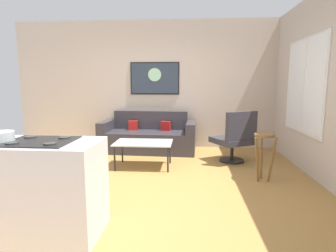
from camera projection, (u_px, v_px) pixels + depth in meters
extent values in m
cube|color=#A3763C|center=(139.00, 184.00, 4.01)|extent=(6.40, 6.40, 0.04)
cube|color=beige|center=(157.00, 85.00, 6.19)|extent=(6.40, 0.05, 2.80)
cube|color=beige|center=(325.00, 85.00, 3.90)|extent=(0.05, 6.40, 2.80)
cube|color=#312E34|center=(148.00, 141.00, 5.85)|extent=(1.66, 0.89, 0.43)
cube|color=#312E34|center=(151.00, 120.00, 6.11)|extent=(1.63, 0.23, 0.40)
cube|color=#312E34|center=(107.00, 136.00, 5.95)|extent=(0.22, 0.83, 0.64)
cube|color=#312E34|center=(191.00, 137.00, 5.73)|extent=(0.22, 0.83, 0.64)
cube|color=#A11916|center=(133.00, 125.00, 5.99)|extent=(0.21, 0.13, 0.20)
cube|color=#A11916|center=(166.00, 126.00, 5.91)|extent=(0.22, 0.14, 0.20)
cube|color=silver|center=(144.00, 143.00, 4.71)|extent=(0.97, 0.62, 0.02)
cylinder|color=#232326|center=(115.00, 159.00, 4.52)|extent=(0.03, 0.03, 0.42)
cylinder|color=#232326|center=(168.00, 160.00, 4.45)|extent=(0.03, 0.03, 0.42)
cylinder|color=#232326|center=(122.00, 151.00, 5.03)|extent=(0.03, 0.03, 0.42)
cylinder|color=#232326|center=(170.00, 152.00, 4.97)|extent=(0.03, 0.03, 0.42)
cylinder|color=black|center=(232.00, 160.00, 5.12)|extent=(0.44, 0.44, 0.04)
cylinder|color=black|center=(232.00, 150.00, 5.09)|extent=(0.06, 0.06, 0.36)
cube|color=#302F37|center=(232.00, 141.00, 5.06)|extent=(0.85, 0.84, 0.10)
cube|color=#302F37|center=(242.00, 126.00, 4.80)|extent=(0.59, 0.38, 0.50)
cylinder|color=brown|center=(265.00, 135.00, 4.00)|extent=(0.29, 0.29, 0.03)
cylinder|color=brown|center=(261.00, 156.00, 4.17)|extent=(0.04, 0.12, 0.67)
cylinder|color=brown|center=(257.00, 160.00, 4.00)|extent=(0.12, 0.09, 0.67)
cylinder|color=brown|center=(272.00, 160.00, 3.98)|extent=(0.12, 0.09, 0.67)
cube|color=silver|center=(12.00, 188.00, 2.61)|extent=(1.67, 0.63, 0.89)
cube|color=black|center=(40.00, 141.00, 2.51)|extent=(0.60, 0.51, 0.01)
cylinder|color=#2D2D2D|center=(12.00, 143.00, 2.39)|extent=(0.11, 0.11, 0.01)
cylinder|color=#2D2D2D|center=(50.00, 144.00, 2.36)|extent=(0.11, 0.11, 0.01)
cylinder|color=#2D2D2D|center=(30.00, 137.00, 2.66)|extent=(0.11, 0.11, 0.01)
cylinder|color=#2D2D2D|center=(64.00, 137.00, 2.64)|extent=(0.11, 0.11, 0.01)
cylinder|color=silver|center=(1.00, 142.00, 2.50)|extent=(0.13, 0.13, 0.01)
cylinder|color=silver|center=(1.00, 137.00, 2.50)|extent=(0.23, 0.23, 0.10)
cube|color=black|center=(155.00, 78.00, 6.14)|extent=(1.09, 0.01, 0.71)
cube|color=#2E3947|center=(155.00, 78.00, 6.13)|extent=(1.04, 0.02, 0.66)
cylinder|color=#A4D8AE|center=(155.00, 75.00, 6.10)|extent=(0.29, 0.01, 0.29)
cube|color=silver|center=(304.00, 86.00, 4.50)|extent=(0.02, 1.48, 1.55)
cube|color=white|center=(304.00, 86.00, 4.50)|extent=(0.01, 1.40, 1.47)
cube|color=silver|center=(304.00, 86.00, 4.50)|extent=(0.01, 0.04, 1.47)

